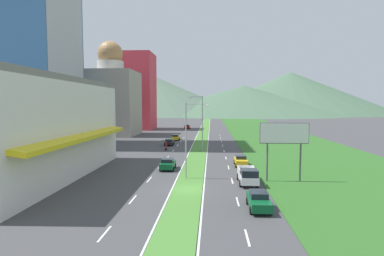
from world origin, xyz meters
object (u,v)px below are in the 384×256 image
Objects in this scene: billboard_roadside at (284,136)px; motorcycle_rider at (166,147)px; car_0 at (187,127)px; pickup_truck_0 at (248,176)px; car_5 at (176,137)px; car_4 at (259,200)px; street_lamp_mid at (201,120)px; car_2 at (168,164)px; street_lamp_near at (188,135)px; office_tower at (26,10)px; car_1 at (241,161)px; car_3 at (169,142)px.

billboard_roadside is 30.79m from motorcycle_rider.
pickup_truck_0 reaches higher than car_0.
car_4 is at bearing -165.61° from car_5.
street_lamp_mid is at bearing 114.82° from billboard_roadside.
car_2 is (-14.86, 6.19, -4.69)m from billboard_roadside.
car_4 is at bearing -158.93° from motorcycle_rider.
motorcycle_rider is (-6.29, 23.72, -4.72)m from street_lamp_near.
office_tower is 58.31m from car_1.
car_1 is at bearing 113.54° from billboard_roadside.
car_0 is 71.14m from car_1.
car_1 is 0.95× the size of car_5.
street_lamp_near is at bearing -175.38° from car_0.
office_tower is at bearing 92.92° from car_3.
motorcycle_rider reaches higher than car_3.
car_0 is at bearing -0.08° from car_5.
car_1 is at bearing -72.24° from car_2.
billboard_roadside is at bearing -167.33° from car_0.
pickup_truck_0 is (10.48, -7.49, 0.17)m from car_2.
street_lamp_near reaches higher than car_0.
street_lamp_mid reaches higher than billboard_roadside.
car_3 is at bearing -162.05° from car_4.
billboard_roadside reaches higher than car_3.
car_2 is (-10.68, -3.42, 0.02)m from car_1.
car_4 is (-0.26, -19.63, 0.00)m from car_1.
street_lamp_mid is (0.82, 22.18, 0.68)m from street_lamp_near.
office_tower reaches higher than car_5.
office_tower is 14.70× the size of car_2.
street_lamp_near is at bearing -147.43° from car_2.
street_lamp_near reaches higher than pickup_truck_0.
car_3 is 1.10× the size of car_4.
office_tower is at bearing -114.98° from car_1.
billboard_roadside is 46.34m from car_5.
car_0 is 73.29m from car_2.
car_0 is at bearing -170.52° from pickup_truck_0.
street_lamp_near is 78.87m from car_0.
office_tower is 5.49× the size of street_lamp_mid.
street_lamp_near is 13.86m from car_4.
motorcycle_rider is at bearing -176.97° from car_3.
car_4 is at bearing -0.39° from pickup_truck_0.
car_1 is at bearing -137.87° from motorcycle_rider.
car_0 is at bearing 0.06° from motorcycle_rider.
motorcycle_rider is (-13.36, 34.68, -0.05)m from car_4.
street_lamp_near is at bearing -40.23° from car_1.
car_3 is (-14.03, 22.89, -0.05)m from car_1.
street_lamp_mid is at bearing -154.29° from car_1.
motorcycle_rider is (0.11, -17.81, -0.02)m from car_5.
car_3 is (-6.71, 31.56, -4.73)m from street_lamp_near.
car_2 is 0.75× the size of pickup_truck_0.
car_4 is (10.42, -16.21, -0.02)m from car_2.
car_4 is at bearing -162.05° from car_3.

